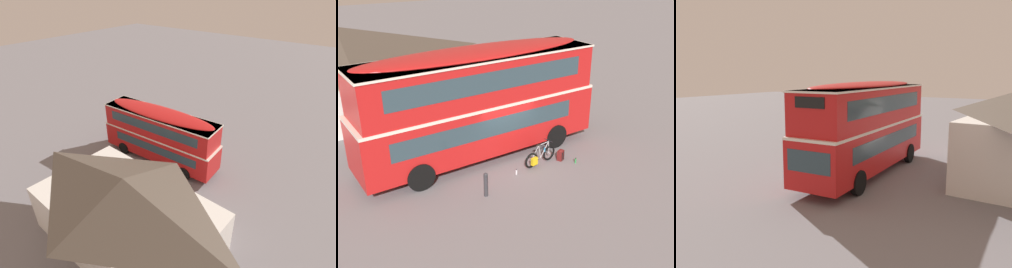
% 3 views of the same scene
% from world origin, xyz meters
% --- Properties ---
extents(ground_plane, '(120.00, 120.00, 0.00)m').
position_xyz_m(ground_plane, '(0.00, 0.00, 0.00)').
color(ground_plane, slate).
extents(double_decker_bus, '(10.81, 3.02, 4.79)m').
position_xyz_m(double_decker_bus, '(-0.71, 1.08, 2.65)').
color(double_decker_bus, black).
rests_on(double_decker_bus, ground).
extents(touring_bicycle, '(1.73, 0.65, 0.97)m').
position_xyz_m(touring_bicycle, '(1.04, -0.97, 0.37)').
color(touring_bicycle, black).
rests_on(touring_bicycle, ground).
extents(backpack_on_ground, '(0.35, 0.34, 0.50)m').
position_xyz_m(backpack_on_ground, '(2.05, -1.12, 0.26)').
color(backpack_on_ground, maroon).
rests_on(backpack_on_ground, ground).
extents(water_bottle_clear_plastic, '(0.08, 0.08, 0.25)m').
position_xyz_m(water_bottle_clear_plastic, '(-0.27, -1.19, 0.12)').
color(water_bottle_clear_plastic, silver).
rests_on(water_bottle_clear_plastic, ground).
extents(water_bottle_green_metal, '(0.07, 0.07, 0.25)m').
position_xyz_m(water_bottle_green_metal, '(2.43, -1.68, 0.11)').
color(water_bottle_green_metal, green).
rests_on(water_bottle_green_metal, ground).
extents(pub_building, '(11.42, 7.29, 4.82)m').
position_xyz_m(pub_building, '(-4.66, 9.08, 2.46)').
color(pub_building, silver).
rests_on(pub_building, ground).
extents(kerb_bollard, '(0.16, 0.16, 0.97)m').
position_xyz_m(kerb_bollard, '(-2.08, -1.93, 0.50)').
color(kerb_bollard, '#333338').
rests_on(kerb_bollard, ground).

